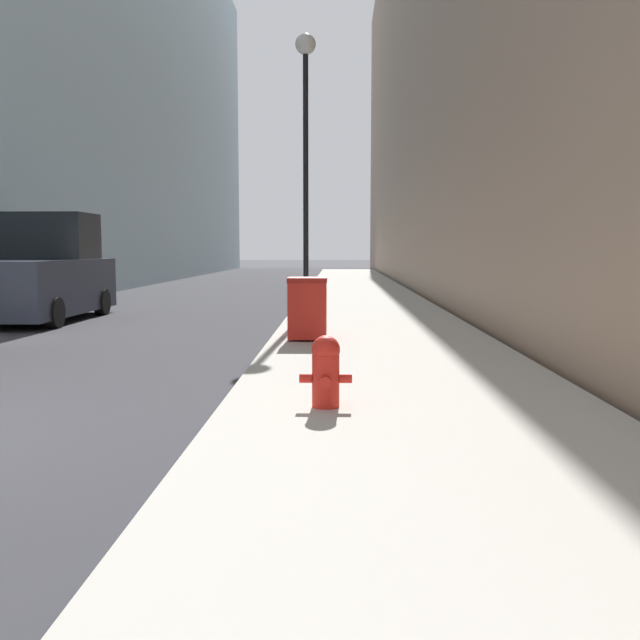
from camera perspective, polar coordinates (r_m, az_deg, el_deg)
The scene contains 7 objects.
sidewalk_right at distance 23.28m, azimuth 3.29°, elevation 1.85°, with size 3.78×60.00×0.12m.
building_left_glass at distance 35.57m, azimuth -24.13°, elevation 19.93°, with size 12.00×60.00×21.31m.
building_right_stone at distance 33.52m, azimuth 17.62°, elevation 20.21°, with size 12.00×60.00×20.34m.
fire_hydrant at distance 6.76m, azimuth 0.46°, elevation -4.00°, with size 0.50×0.39×0.69m.
trash_bin at distance 11.77m, azimuth -1.01°, elevation 0.99°, with size 0.64×0.68×1.03m.
lamppost at distance 16.63m, azimuth -1.16°, elevation 15.40°, with size 0.46×0.46×6.28m.
pickup_truck at distance 17.41m, azimuth -21.37°, elevation 3.26°, with size 2.08×4.81×2.46m.
Camera 1 is at (4.57, -5.22, 1.62)m, focal length 40.00 mm.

